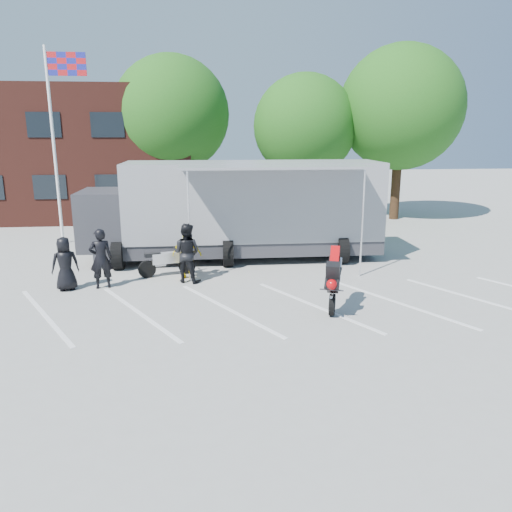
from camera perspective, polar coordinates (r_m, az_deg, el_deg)
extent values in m
plane|color=#9B9B96|center=(12.69, -3.88, -7.64)|extent=(100.00, 100.00, 0.00)
cube|color=white|center=(13.62, -4.04, -6.07)|extent=(18.09, 13.33, 0.01)
cube|color=#4F2119|center=(31.33, -24.25, 10.67)|extent=(18.00, 8.00, 7.00)
cylinder|color=white|center=(22.65, -22.07, 11.32)|extent=(0.12, 0.12, 8.00)
cube|color=red|center=(22.59, -20.81, 19.84)|extent=(1.50, 0.04, 0.90)
cylinder|color=#382314|center=(28.01, -9.30, 7.58)|extent=(0.50, 0.50, 3.24)
sphere|color=#1C5114|center=(27.85, -9.63, 15.70)|extent=(6.12, 6.12, 6.12)
cylinder|color=#382314|center=(27.51, 5.42, 7.21)|extent=(0.50, 0.50, 2.88)
sphere|color=#1C5114|center=(27.32, 5.60, 14.56)|extent=(5.44, 5.44, 5.44)
cylinder|color=#382314|center=(28.42, 15.66, 7.52)|extent=(0.50, 0.50, 3.42)
sphere|color=#1C5114|center=(28.28, 16.24, 15.96)|extent=(6.46, 6.46, 6.46)
imported|color=black|center=(16.05, -20.98, -0.84)|extent=(0.93, 0.77, 1.64)
imported|color=black|center=(15.88, -17.31, -0.28)|extent=(0.77, 0.60, 1.86)
imported|color=black|center=(15.94, -7.94, 0.35)|extent=(1.13, 1.02, 1.89)
imported|color=yellow|center=(16.32, -7.89, 0.17)|extent=(1.00, 0.55, 1.61)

